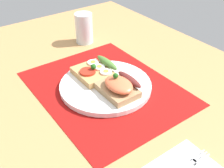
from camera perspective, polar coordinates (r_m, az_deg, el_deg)
The scene contains 7 objects.
ground_plane at distance 77.53cm, azimuth -1.30°, elevation -1.87°, with size 120.00×90.00×3.20cm, color tan.
placemat at distance 76.50cm, azimuth -1.32°, elevation -0.82°, with size 43.73×34.74×0.30cm, color #9B100E.
plate at distance 76.01cm, azimuth -1.33°, elevation -0.30°, with size 25.25×25.25×1.38cm, color white.
sandwich_egg_tomato at distance 78.68cm, azimuth -3.46°, elevation 2.76°, with size 10.75×10.48×3.97cm.
sandwich_salmon at distance 70.93cm, azimuth 1.45°, elevation -0.53°, with size 10.79×9.10×5.64cm.
fork at distance 57.80cm, azimuth 14.90°, elevation -16.38°, with size 1.62×14.21×0.32cm.
drinking_glass at distance 99.78cm, azimuth -5.81°, elevation 11.41°, with size 6.15×6.15×10.65cm, color silver.
Camera 1 is at (51.35, -34.98, 44.78)cm, focal length 44.18 mm.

